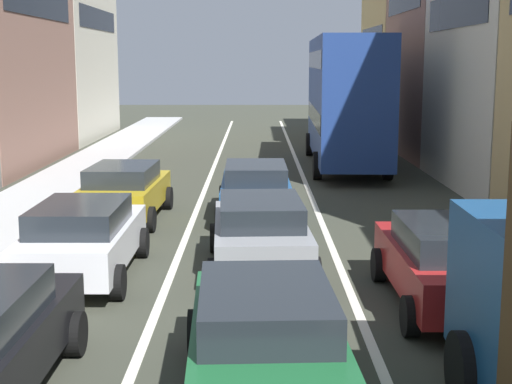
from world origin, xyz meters
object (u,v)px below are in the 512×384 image
at_px(sedan_centre_lane_second, 264,337).
at_px(sedan_left_lane_third, 82,237).
at_px(coupe_centre_lane_fourth, 255,189).
at_px(sedan_right_lane_behind_truck, 447,261).
at_px(sedan_left_lane_fourth, 123,190).
at_px(hatchback_centre_lane_third, 259,232).
at_px(bus_mid_queue_primary, 345,96).

relative_size(sedan_centre_lane_second, sedan_left_lane_third, 1.02).
xyz_separation_m(sedan_centre_lane_second, coupe_centre_lane_fourth, (-0.12, 10.89, 0.00)).
xyz_separation_m(sedan_left_lane_third, sedan_right_lane_behind_truck, (6.64, -1.77, 0.00)).
height_order(sedan_left_lane_third, sedan_left_lane_fourth, same).
bearing_deg(sedan_centre_lane_second, sedan_right_lane_behind_truck, -44.26).
xyz_separation_m(sedan_centre_lane_second, hatchback_centre_lane_third, (-0.03, 5.79, 0.00)).
bearing_deg(bus_mid_queue_primary, sedan_left_lane_fourth, 146.72).
distance_m(coupe_centre_lane_fourth, sedan_left_lane_fourth, 3.48).
height_order(coupe_centre_lane_fourth, sedan_left_lane_fourth, same).
height_order(hatchback_centre_lane_third, sedan_left_lane_fourth, same).
distance_m(sedan_centre_lane_second, coupe_centre_lane_fourth, 10.89).
relative_size(sedan_left_lane_third, sedan_right_lane_behind_truck, 1.00).
height_order(sedan_centre_lane_second, coupe_centre_lane_fourth, same).
relative_size(hatchback_centre_lane_third, coupe_centre_lane_fourth, 1.01).
relative_size(hatchback_centre_lane_third, sedan_right_lane_behind_truck, 1.02).
bearing_deg(sedan_left_lane_fourth, sedan_centre_lane_second, -159.40).
bearing_deg(sedan_right_lane_behind_truck, coupe_centre_lane_fourth, 23.83).
distance_m(hatchback_centre_lane_third, sedan_right_lane_behind_truck, 3.91).
bearing_deg(sedan_left_lane_third, sedan_centre_lane_second, -146.84).
distance_m(coupe_centre_lane_fourth, sedan_right_lane_behind_truck, 8.05).
height_order(sedan_left_lane_fourth, bus_mid_queue_primary, bus_mid_queue_primary).
distance_m(sedan_right_lane_behind_truck, bus_mid_queue_primary, 17.27).
bearing_deg(sedan_centre_lane_second, bus_mid_queue_primary, -11.83).
distance_m(coupe_centre_lane_fourth, bus_mid_queue_primary, 10.61).
relative_size(sedan_centre_lane_second, bus_mid_queue_primary, 0.41).
bearing_deg(bus_mid_queue_primary, sedan_right_lane_behind_truck, -179.16).
distance_m(sedan_centre_lane_second, bus_mid_queue_primary, 21.06).
distance_m(hatchback_centre_lane_third, sedan_left_lane_third, 3.48).
xyz_separation_m(sedan_left_lane_third, coupe_centre_lane_fourth, (3.35, 5.58, 0.00)).
relative_size(sedan_left_lane_third, sedan_left_lane_fourth, 0.99).
height_order(sedan_left_lane_third, sedan_right_lane_behind_truck, same).
distance_m(sedan_centre_lane_second, hatchback_centre_lane_third, 5.79).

